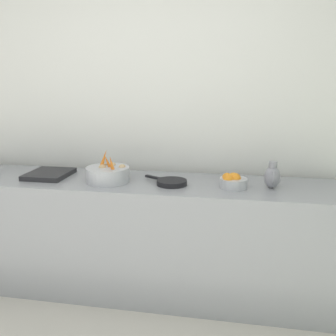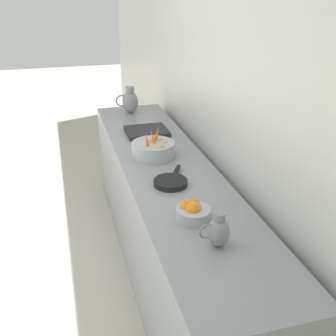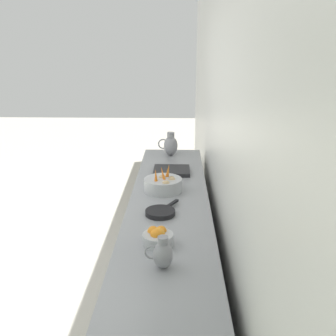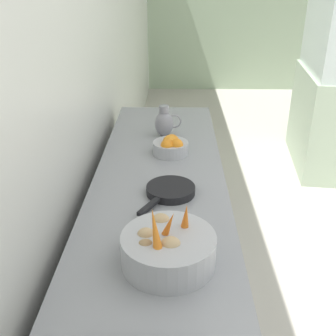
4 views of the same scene
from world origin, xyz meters
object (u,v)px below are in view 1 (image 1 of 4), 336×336
Objects in this scene: orange_bowl at (233,181)px; skillet_on_counter at (171,182)px; metal_pitcher_short at (272,176)px; vegetable_colander at (108,174)px.

orange_bowl is 0.57× the size of skillet_on_counter.
orange_bowl is at bearing -81.17° from metal_pitcher_short.
orange_bowl is 1.02× the size of metal_pitcher_short.
vegetable_colander is 1.16m from metal_pitcher_short.
vegetable_colander is 1.70× the size of metal_pitcher_short.
metal_pitcher_short is at bearing 98.83° from orange_bowl.
metal_pitcher_short is 0.69m from skillet_on_counter.
metal_pitcher_short is at bearing 92.15° from vegetable_colander.
orange_bowl is (-0.00, 0.89, -0.01)m from vegetable_colander.
skillet_on_counter is at bearing -89.74° from orange_bowl.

